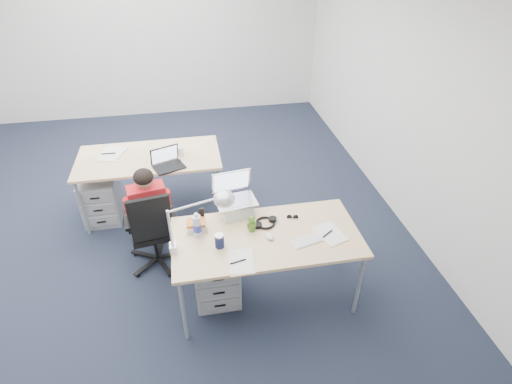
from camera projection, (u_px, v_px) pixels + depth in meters
floor at (142, 237)px, 4.49m from camera, size 7.00×7.00×0.00m
room at (111, 89)px, 3.52m from camera, size 6.02×7.02×2.80m
desk_near at (266, 240)px, 3.42m from camera, size 1.60×0.80×0.73m
desk_far at (149, 160)px, 4.55m from camera, size 1.60×0.80×0.73m
office_chair at (155, 243)px, 4.01m from camera, size 0.67×0.67×0.93m
seated_person at (149, 211)px, 3.97m from camera, size 0.40×0.64×1.10m
drawer_pedestal_near at (216, 272)px, 3.67m from camera, size 0.40×0.50×0.55m
drawer_pedestal_far at (102, 198)px, 4.64m from camera, size 0.40×0.50×0.55m
silver_laptop at (236, 197)px, 3.54m from camera, size 0.39×0.33×0.38m
wireless_keyboard at (307, 241)px, 3.33m from camera, size 0.29×0.17×0.01m
computer_mouse at (269, 236)px, 3.36m from camera, size 0.09×0.11×0.03m
headphones at (265, 222)px, 3.52m from camera, size 0.28×0.25×0.04m
can_koozie at (219, 241)px, 3.25m from camera, size 0.08×0.08×0.13m
water_bottle at (197, 225)px, 3.33m from camera, size 0.08×0.08×0.24m
bear_figurine at (252, 224)px, 3.41m from camera, size 0.10×0.08×0.15m
book_stack at (197, 225)px, 3.45m from camera, size 0.21×0.18×0.08m
cordless_phone at (202, 215)px, 3.50m from camera, size 0.04×0.03×0.16m
papers_left at (240, 262)px, 3.13m from camera, size 0.22×0.29×0.01m
papers_right at (329, 234)px, 3.40m from camera, size 0.27×0.33×0.01m
sunglasses at (292, 217)px, 3.59m from camera, size 0.11×0.07×0.02m
desk_lamp at (191, 222)px, 3.11m from camera, size 0.52×0.32×0.55m
dark_laptop at (168, 159)px, 4.25m from camera, size 0.40×0.40×0.23m
far_cup at (180, 151)px, 4.51m from camera, size 0.07×0.07×0.10m
far_papers at (111, 154)px, 4.55m from camera, size 0.33×0.39×0.01m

